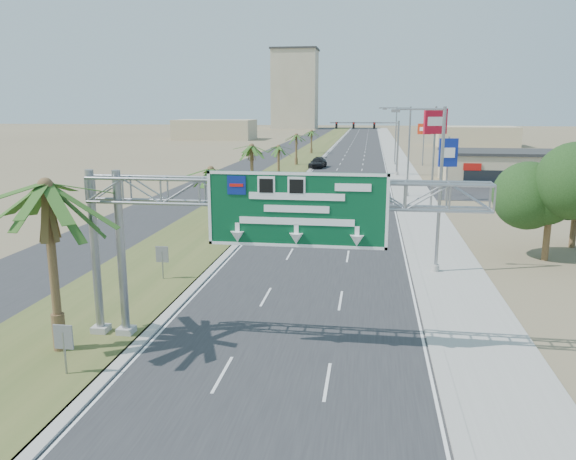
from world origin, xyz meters
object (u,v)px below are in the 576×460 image
(pole_sign_red_near, at_px, (435,128))
(sign_gantry, at_px, (260,206))
(palm_near, at_px, (45,187))
(car_mid_lane, at_px, (318,205))
(signal_mast, at_px, (384,143))
(car_left_lane, at_px, (280,203))
(car_right_lane, at_px, (366,182))
(pole_sign_blue, at_px, (448,155))
(pole_sign_red_far, at_px, (424,132))
(car_far, at_px, (318,163))
(store_building, at_px, (512,168))

(pole_sign_red_near, bearing_deg, sign_gantry, -107.06)
(palm_near, bearing_deg, car_mid_lane, 76.61)
(signal_mast, bearing_deg, sign_gantry, -95.74)
(car_left_lane, height_order, car_right_lane, car_left_lane)
(pole_sign_blue, height_order, pole_sign_red_far, pole_sign_red_far)
(car_far, height_order, pole_sign_blue, pole_sign_blue)
(palm_near, xyz_separation_m, store_building, (31.20, 58.00, -4.93))
(car_right_lane, bearing_deg, pole_sign_red_far, 75.40)
(store_building, relative_size, car_right_lane, 3.69)
(pole_sign_red_near, distance_m, pole_sign_red_far, 43.71)
(signal_mast, relative_size, store_building, 0.57)
(palm_near, distance_m, signal_mast, 65.60)
(sign_gantry, height_order, car_left_lane, sign_gantry)
(store_building, height_order, pole_sign_blue, pole_sign_blue)
(signal_mast, relative_size, pole_sign_red_far, 1.40)
(car_left_lane, bearing_deg, sign_gantry, -87.11)
(store_building, bearing_deg, pole_sign_red_near, -119.74)
(sign_gantry, relative_size, pole_sign_red_near, 1.67)
(signal_mast, bearing_deg, pole_sign_red_near, -81.55)
(sign_gantry, distance_m, pole_sign_red_far, 78.62)
(palm_near, bearing_deg, pole_sign_blue, 63.63)
(sign_gantry, height_order, store_building, sign_gantry)
(palm_near, xyz_separation_m, pole_sign_blue, (20.68, 41.73, -1.95))
(signal_mast, relative_size, pole_sign_red_near, 1.03)
(signal_mast, xyz_separation_m, pole_sign_blue, (6.31, -22.25, 0.13))
(palm_near, bearing_deg, sign_gantry, 13.32)
(sign_gantry, height_order, pole_sign_red_near, pole_sign_red_near)
(store_building, xyz_separation_m, car_left_lane, (-27.24, -24.96, -1.22))
(car_left_lane, xyz_separation_m, pole_sign_red_far, (17.46, 46.38, 4.98))
(signal_mast, bearing_deg, palm_near, -102.66)
(pole_sign_red_far, bearing_deg, store_building, -65.47)
(car_right_lane, height_order, pole_sign_blue, pole_sign_blue)
(signal_mast, relative_size, car_far, 1.82)
(palm_near, height_order, car_left_lane, palm_near)
(car_mid_lane, bearing_deg, car_far, 97.43)
(palm_near, height_order, signal_mast, palm_near)
(signal_mast, xyz_separation_m, car_mid_lane, (-6.64, -31.47, -4.06))
(palm_near, relative_size, pole_sign_red_far, 1.14)
(car_mid_lane, xyz_separation_m, car_far, (-3.91, 40.67, 0.03))
(pole_sign_blue, bearing_deg, car_right_lane, 131.84)
(car_right_lane, xyz_separation_m, pole_sign_blue, (8.59, -9.59, 4.30))
(signal_mast, relative_size, pole_sign_blue, 1.49)
(pole_sign_red_near, bearing_deg, palm_near, -117.36)
(palm_near, distance_m, car_right_lane, 53.09)
(store_building, relative_size, pole_sign_red_far, 2.45)
(store_building, bearing_deg, sign_gantry, -112.36)
(car_mid_lane, xyz_separation_m, pole_sign_red_far, (13.69, 46.92, 4.97))
(car_right_lane, distance_m, car_far, 23.37)
(pole_sign_blue, bearing_deg, car_left_lane, -152.55)
(car_left_lane, height_order, car_far, car_far)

